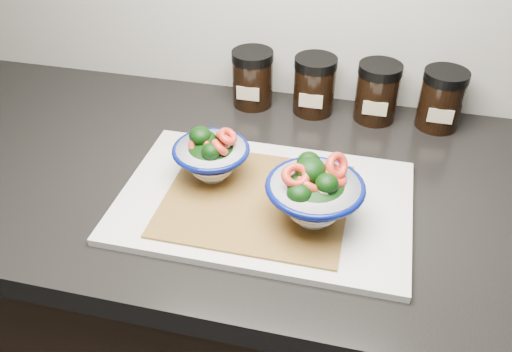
% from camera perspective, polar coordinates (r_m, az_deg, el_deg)
% --- Properties ---
extents(cabinet, '(3.43, 0.58, 0.86)m').
position_cam_1_polar(cabinet, '(1.24, 2.22, -17.94)').
color(cabinet, black).
rests_on(cabinet, ground).
extents(countertop, '(3.50, 0.60, 0.04)m').
position_cam_1_polar(countertop, '(0.91, 2.89, -1.52)').
color(countertop, black).
rests_on(countertop, cabinet).
extents(cutting_board, '(0.45, 0.30, 0.01)m').
position_cam_1_polar(cutting_board, '(0.85, 0.90, -2.66)').
color(cutting_board, silver).
rests_on(cutting_board, countertop).
extents(bamboo_mat, '(0.28, 0.24, 0.00)m').
position_cam_1_polar(bamboo_mat, '(0.84, 0.00, -2.51)').
color(bamboo_mat, '#AB7D33').
rests_on(bamboo_mat, cutting_board).
extents(bowl_left, '(0.12, 0.12, 0.09)m').
position_cam_1_polar(bowl_left, '(0.86, -4.73, 2.08)').
color(bowl_left, white).
rests_on(bowl_left, bamboo_mat).
extents(bowl_right, '(0.14, 0.14, 0.11)m').
position_cam_1_polar(bowl_right, '(0.78, 6.11, -1.91)').
color(bowl_right, white).
rests_on(bowl_right, bamboo_mat).
extents(spice_jar_a, '(0.08, 0.08, 0.11)m').
position_cam_1_polar(spice_jar_a, '(1.09, -0.36, 10.25)').
color(spice_jar_a, black).
rests_on(spice_jar_a, countertop).
extents(spice_jar_b, '(0.08, 0.08, 0.11)m').
position_cam_1_polar(spice_jar_b, '(1.07, 6.16, 9.49)').
color(spice_jar_b, black).
rests_on(spice_jar_b, countertop).
extents(spice_jar_c, '(0.08, 0.08, 0.11)m').
position_cam_1_polar(spice_jar_c, '(1.06, 12.63, 8.62)').
color(spice_jar_c, black).
rests_on(spice_jar_c, countertop).
extents(spice_jar_d, '(0.08, 0.08, 0.11)m').
position_cam_1_polar(spice_jar_d, '(1.07, 18.93, 7.66)').
color(spice_jar_d, black).
rests_on(spice_jar_d, countertop).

